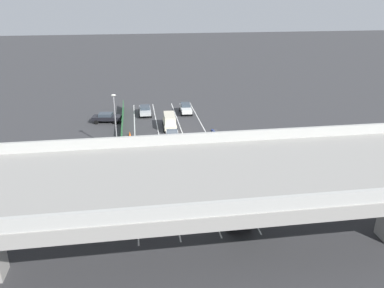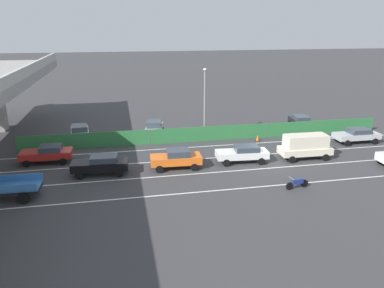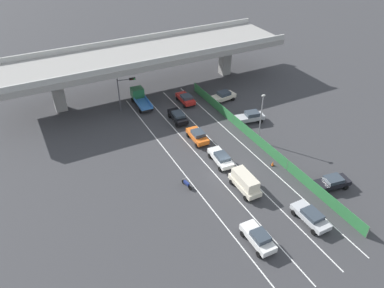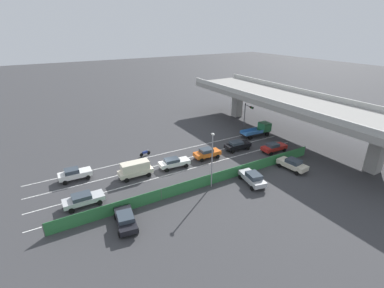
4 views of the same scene
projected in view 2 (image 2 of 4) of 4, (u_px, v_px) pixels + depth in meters
The scene contains 18 objects.
ground_plane at pixel (265, 161), 33.57m from camera, with size 300.00×300.00×0.00m, color #38383A.
lane_line_left_edge at pixel (250, 188), 28.07m from camera, with size 0.14×42.73×0.01m, color silver.
lane_line_mid_left at pixel (236, 171), 31.31m from camera, with size 0.14×42.73×0.01m, color silver.
lane_line_mid_right at pixel (224, 157), 34.56m from camera, with size 0.14×42.73×0.01m, color silver.
lane_line_right_edge at pixel (215, 146), 37.81m from camera, with size 0.14×42.73×0.01m, color silver.
green_fence at pixel (211, 133), 39.25m from camera, with size 0.10×38.83×1.59m.
car_sedan_red at pixel (47, 153), 32.95m from camera, with size 2.12×4.47×1.58m.
car_van_cream at pixel (305, 145), 33.82m from camera, with size 2.12×4.80×2.27m.
car_sedan_black at pixel (101, 164), 30.34m from camera, with size 2.16×4.67×1.60m.
car_hatchback_white at pixel (243, 153), 33.03m from camera, with size 2.22×4.73×1.54m.
car_sedan_silver at pixel (357, 135), 38.59m from camera, with size 2.05×4.68×1.50m.
car_taxi_orange at pixel (176, 158), 31.63m from camera, with size 2.13×4.41×1.67m.
motorcycle at pixel (297, 183), 27.79m from camera, with size 0.61×1.94×0.93m.
parked_sedan_dark at pixel (301, 122), 43.78m from camera, with size 4.72×2.56×1.54m.
parked_wagon_silver at pixel (154, 129), 40.59m from camera, with size 4.83×2.63×1.72m.
parked_sedan_cream at pixel (80, 133), 39.00m from camera, with size 4.58×2.43×1.71m.
street_lamp at pixel (205, 98), 38.44m from camera, with size 0.60×0.36×7.61m.
traffic_cone at pixel (258, 138), 39.30m from camera, with size 0.47×0.47×0.68m.
Camera 2 is at (-29.54, 12.75, 11.78)m, focal length 34.55 mm.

